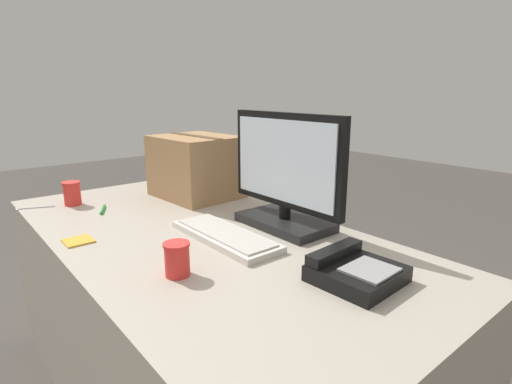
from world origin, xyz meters
The scene contains 10 objects.
office_desk centered at (0.00, 0.00, 0.36)m, with size 1.80×0.90×0.72m.
monitor centered at (0.15, 0.28, 0.91)m, with size 0.53×0.20×0.42m.
keyboard centered at (0.12, 0.03, 0.74)m, with size 0.45×0.16×0.03m.
desk_phone centered at (0.59, 0.12, 0.75)m, with size 0.21×0.22×0.07m.
paper_cup_left centered at (-0.66, -0.24, 0.78)m, with size 0.08×0.08×0.10m.
paper_cup_right centered at (0.26, -0.23, 0.77)m, with size 0.07×0.07×0.09m.
spoon centered at (-0.72, -0.41, 0.72)m, with size 0.07×0.15×0.00m.
cardboard_box centered at (-0.44, 0.26, 0.87)m, with size 0.40×0.34×0.29m.
pen_marker centered at (-0.48, -0.17, 0.73)m, with size 0.11×0.06×0.01m.
sticky_note_pad centered at (-0.18, -0.36, 0.73)m, with size 0.09×0.09×0.01m.
Camera 1 is at (1.17, -0.71, 1.22)m, focal length 28.00 mm.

